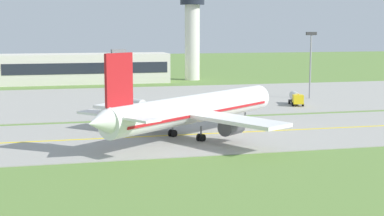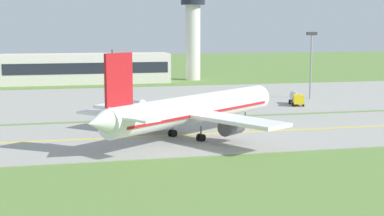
% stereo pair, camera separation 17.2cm
% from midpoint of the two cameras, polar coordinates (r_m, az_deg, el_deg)
% --- Properties ---
extents(ground_plane, '(500.00, 500.00, 0.00)m').
position_cam_midpoint_polar(ground_plane, '(84.74, 1.19, -2.66)').
color(ground_plane, olive).
extents(taxiway_strip, '(240.00, 28.00, 0.10)m').
position_cam_midpoint_polar(taxiway_strip, '(84.73, 1.19, -2.63)').
color(taxiway_strip, '#9E9B93').
rests_on(taxiway_strip, ground).
extents(apron_pad, '(140.00, 52.00, 0.10)m').
position_cam_midpoint_polar(apron_pad, '(127.39, 0.75, 1.00)').
color(apron_pad, '#9E9B93').
rests_on(apron_pad, ground).
extents(taxiway_centreline, '(220.00, 0.60, 0.01)m').
position_cam_midpoint_polar(taxiway_centreline, '(84.72, 1.19, -2.59)').
color(taxiway_centreline, yellow).
rests_on(taxiway_centreline, taxiway_strip).
extents(airplane_lead, '(33.54, 29.19, 12.70)m').
position_cam_midpoint_polar(airplane_lead, '(81.59, 0.17, -0.14)').
color(airplane_lead, white).
rests_on(airplane_lead, ground).
extents(service_truck_baggage, '(4.62, 6.26, 2.65)m').
position_cam_midpoint_polar(service_truck_baggage, '(107.16, -5.85, 0.40)').
color(service_truck_baggage, '#264CA5').
rests_on(service_truck_baggage, ground).
extents(service_truck_fuel, '(3.43, 6.31, 2.65)m').
position_cam_midpoint_polar(service_truck_fuel, '(117.64, 10.42, 1.00)').
color(service_truck_fuel, yellow).
rests_on(service_truck_fuel, ground).
extents(terminal_building, '(46.47, 11.05, 9.49)m').
position_cam_midpoint_polar(terminal_building, '(164.04, -10.45, 3.91)').
color(terminal_building, beige).
rests_on(terminal_building, ground).
extents(control_tower, '(7.60, 7.60, 27.18)m').
position_cam_midpoint_polar(control_tower, '(170.72, 0.12, 8.30)').
color(control_tower, silver).
rests_on(control_tower, ground).
extents(apron_light_mast, '(2.40, 0.50, 14.70)m').
position_cam_midpoint_polar(apron_light_mast, '(128.31, 11.84, 5.04)').
color(apron_light_mast, gray).
rests_on(apron_light_mast, ground).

